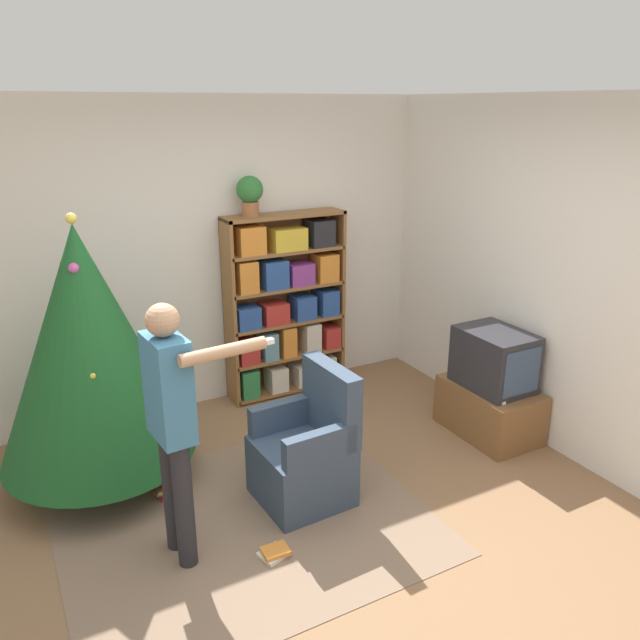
% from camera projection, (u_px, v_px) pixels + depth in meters
% --- Properties ---
extents(ground_plane, '(14.00, 14.00, 0.00)m').
position_uv_depth(ground_plane, '(330.00, 543.00, 3.78)').
color(ground_plane, '#846042').
extents(wall_back, '(8.00, 0.10, 2.60)m').
position_uv_depth(wall_back, '(199.00, 257.00, 5.23)').
color(wall_back, silver).
rests_on(wall_back, ground_plane).
extents(wall_right, '(0.10, 8.00, 2.60)m').
position_uv_depth(wall_right, '(596.00, 290.00, 4.30)').
color(wall_right, silver).
rests_on(wall_right, ground_plane).
extents(area_rug, '(2.22, 1.87, 0.01)m').
position_uv_depth(area_rug, '(246.00, 523.00, 3.95)').
color(area_rug, '#7F6651').
rests_on(area_rug, ground_plane).
extents(bookshelf, '(1.08, 0.26, 1.64)m').
position_uv_depth(bookshelf, '(286.00, 307.00, 5.54)').
color(bookshelf, brown).
rests_on(bookshelf, ground_plane).
extents(tv_stand, '(0.50, 0.77, 0.41)m').
position_uv_depth(tv_stand, '(489.00, 409.00, 4.98)').
color(tv_stand, brown).
rests_on(tv_stand, ground_plane).
extents(television, '(0.43, 0.58, 0.46)m').
position_uv_depth(television, '(494.00, 359.00, 4.84)').
color(television, '#28282D').
rests_on(television, tv_stand).
extents(game_remote, '(0.04, 0.12, 0.02)m').
position_uv_depth(game_remote, '(498.00, 400.00, 4.65)').
color(game_remote, white).
rests_on(game_remote, tv_stand).
extents(christmas_tree, '(1.29, 1.29, 1.89)m').
position_uv_depth(christmas_tree, '(88.00, 346.00, 4.08)').
color(christmas_tree, '#4C3323').
rests_on(christmas_tree, ground_plane).
extents(armchair, '(0.59, 0.58, 0.92)m').
position_uv_depth(armchair, '(307.00, 454.00, 4.12)').
color(armchair, '#334256').
rests_on(armchair, ground_plane).
extents(standing_person, '(0.66, 0.47, 1.55)m').
position_uv_depth(standing_person, '(172.00, 415.00, 3.39)').
color(standing_person, '#232328').
rests_on(standing_person, ground_plane).
extents(potted_plant, '(0.22, 0.22, 0.33)m').
position_uv_depth(potted_plant, '(250.00, 193.00, 5.07)').
color(potted_plant, '#935B38').
rests_on(potted_plant, bookshelf).
extents(book_pile_near_tree, '(0.21, 0.19, 0.10)m').
position_uv_depth(book_pile_near_tree, '(170.00, 487.00, 4.24)').
color(book_pile_near_tree, '#B22D28').
rests_on(book_pile_near_tree, ground_plane).
extents(book_pile_by_chair, '(0.19, 0.18, 0.05)m').
position_uv_depth(book_pile_by_chair, '(274.00, 553.00, 3.66)').
color(book_pile_by_chair, beige).
rests_on(book_pile_by_chair, ground_plane).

